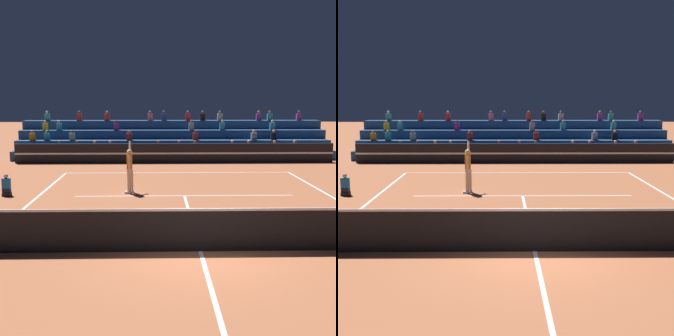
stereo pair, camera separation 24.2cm
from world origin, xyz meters
TOP-DOWN VIEW (x-y plane):
  - ground_plane at (0.00, 0.00)m, footprint 120.00×120.00m
  - court_lines at (0.00, 0.00)m, footprint 11.10×23.90m
  - tennis_net at (0.00, 0.00)m, footprint 12.00×0.10m
  - sponsor_banner_wall at (0.00, 15.45)m, footprint 18.00×0.26m
  - bleacher_stand at (-0.01, 18.62)m, footprint 19.13×3.80m
  - ball_kid_courtside at (-6.72, 6.61)m, footprint 0.30×0.36m
  - tennis_player at (-2.09, 7.03)m, footprint 0.34×1.19m
  - tennis_ball at (-0.07, 3.42)m, footprint 0.07×0.07m

SIDE VIEW (x-z plane):
  - ground_plane at x=0.00m, z-range 0.00..0.00m
  - court_lines at x=0.00m, z-range 0.00..0.01m
  - tennis_ball at x=-0.07m, z-range 0.00..0.07m
  - ball_kid_courtside at x=-6.72m, z-range -0.09..0.75m
  - tennis_net at x=0.00m, z-range -0.01..1.09m
  - sponsor_banner_wall at x=0.00m, z-range 0.00..1.10m
  - bleacher_stand at x=-0.01m, z-range -0.58..2.25m
  - tennis_player at x=-2.09m, z-range -0.22..2.19m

